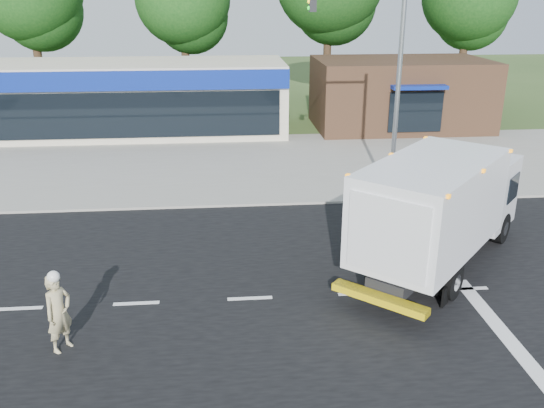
# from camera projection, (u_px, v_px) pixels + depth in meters

# --- Properties ---
(ground) EXTENTS (120.00, 120.00, 0.00)m
(ground) POSITION_uv_depth(u_px,v_px,m) (360.00, 294.00, 15.66)
(ground) COLOR #385123
(ground) RESTS_ON ground
(road_asphalt) EXTENTS (60.00, 14.00, 0.02)m
(road_asphalt) POSITION_uv_depth(u_px,v_px,m) (360.00, 294.00, 15.66)
(road_asphalt) COLOR black
(road_asphalt) RESTS_ON ground
(sidewalk) EXTENTS (60.00, 2.40, 0.12)m
(sidewalk) POSITION_uv_depth(u_px,v_px,m) (313.00, 193.00, 23.30)
(sidewalk) COLOR gray
(sidewalk) RESTS_ON ground
(parking_apron) EXTENTS (60.00, 9.00, 0.02)m
(parking_apron) POSITION_uv_depth(u_px,v_px,m) (295.00, 156.00, 28.73)
(parking_apron) COLOR gray
(parking_apron) RESTS_ON ground
(lane_markings) EXTENTS (55.20, 7.00, 0.01)m
(lane_markings) POSITION_uv_depth(u_px,v_px,m) (425.00, 317.00, 14.50)
(lane_markings) COLOR silver
(lane_markings) RESTS_ON road_asphalt
(ems_box_truck) EXTENTS (7.03, 7.44, 3.47)m
(ems_box_truck) POSITION_uv_depth(u_px,v_px,m) (442.00, 203.00, 16.55)
(ems_box_truck) COLOR black
(ems_box_truck) RESTS_ON ground
(emergency_worker) EXTENTS (0.76, 0.82, 1.99)m
(emergency_worker) POSITION_uv_depth(u_px,v_px,m) (58.00, 312.00, 12.93)
(emergency_worker) COLOR tan
(emergency_worker) RESTS_ON ground
(retail_strip_mall) EXTENTS (18.00, 6.20, 4.00)m
(retail_strip_mall) POSITION_uv_depth(u_px,v_px,m) (126.00, 98.00, 32.83)
(retail_strip_mall) COLOR beige
(retail_strip_mall) RESTS_ON ground
(brown_storefront) EXTENTS (10.00, 6.70, 4.00)m
(brown_storefront) POSITION_uv_depth(u_px,v_px,m) (400.00, 94.00, 34.19)
(brown_storefront) COLOR #382316
(brown_storefront) RESTS_ON ground
(traffic_signal_pole) EXTENTS (3.51, 0.25, 8.00)m
(traffic_signal_pole) POSITION_uv_depth(u_px,v_px,m) (382.00, 72.00, 21.23)
(traffic_signal_pole) COLOR gray
(traffic_signal_pole) RESTS_ON ground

